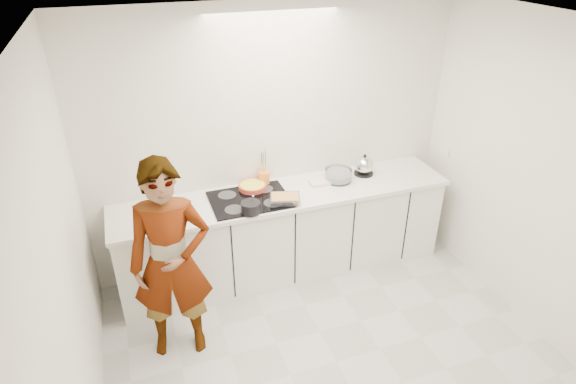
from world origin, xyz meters
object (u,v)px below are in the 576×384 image
object	(u,v)px
hob	(250,199)
utensil_crock	(264,178)
saucepan	(251,207)
kettle	(364,166)
mixing_bowl	(338,176)
tart_dish	(252,186)
cook	(171,263)
baking_dish	(285,198)

from	to	relation	value
hob	utensil_crock	distance (m)	0.34
hob	saucepan	world-z (taller)	saucepan
kettle	saucepan	bearing A→B (deg)	-164.61
hob	mixing_bowl	size ratio (longest dim) A/B	2.39
tart_dish	cook	xyz separation A→B (m)	(-0.88, -0.83, -0.09)
hob	cook	world-z (taller)	cook
saucepan	tart_dish	bearing A→B (deg)	72.42
saucepan	utensil_crock	xyz separation A→B (m)	(0.27, 0.48, 0.00)
kettle	baking_dish	bearing A→B (deg)	-163.70
hob	mixing_bowl	world-z (taller)	mixing_bowl
utensil_crock	saucepan	bearing A→B (deg)	-119.20
hob	kettle	xyz separation A→B (m)	(1.23, 0.13, 0.09)
tart_dish	cook	size ratio (longest dim) A/B	0.17
baking_dish	saucepan	bearing A→B (deg)	-167.14
tart_dish	kettle	size ratio (longest dim) A/B	1.30
hob	saucepan	size ratio (longest dim) A/B	3.83
cook	saucepan	bearing A→B (deg)	37.67
saucepan	cook	distance (m)	0.87
tart_dish	mixing_bowl	bearing A→B (deg)	-6.89
mixing_bowl	kettle	bearing A→B (deg)	8.13
tart_dish	baking_dish	xyz separation A→B (m)	(0.21, -0.33, 0.00)
saucepan	kettle	bearing A→B (deg)	15.39
saucepan	cook	bearing A→B (deg)	-151.02
utensil_crock	cook	bearing A→B (deg)	-138.65
mixing_bowl	cook	xyz separation A→B (m)	(-1.73, -0.73, -0.11)
saucepan	kettle	xyz separation A→B (m)	(1.29, 0.35, 0.03)
saucepan	cook	size ratio (longest dim) A/B	0.11
hob	baking_dish	bearing A→B (deg)	-26.94
saucepan	mixing_bowl	world-z (taller)	saucepan
tart_dish	saucepan	distance (m)	0.43
mixing_bowl	cook	world-z (taller)	cook
saucepan	cook	world-z (taller)	cook
utensil_crock	tart_dish	bearing A→B (deg)	-153.03
kettle	utensil_crock	bearing A→B (deg)	172.68
mixing_bowl	baking_dish	bearing A→B (deg)	-160.01
kettle	utensil_crock	size ratio (longest dim) A/B	1.67
utensil_crock	cook	xyz separation A→B (m)	(-1.02, -0.90, -0.12)
baking_dish	tart_dish	bearing A→B (deg)	122.47
tart_dish	saucepan	bearing A→B (deg)	-107.58
baking_dish	utensil_crock	bearing A→B (deg)	100.22
kettle	cook	distance (m)	2.18
saucepan	kettle	world-z (taller)	kettle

